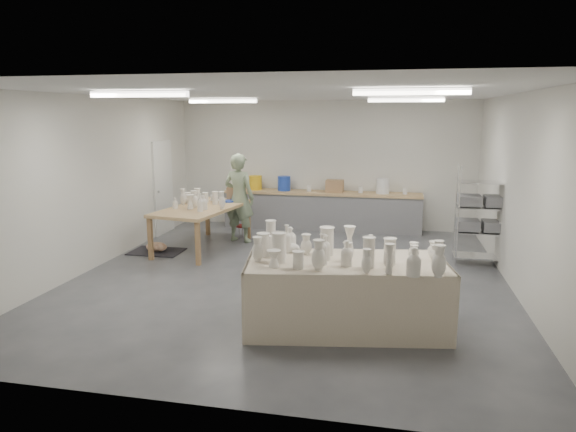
% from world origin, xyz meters
% --- Properties ---
extents(room, '(8.00, 8.02, 3.00)m').
position_xyz_m(room, '(-0.11, 0.08, 2.06)').
color(room, '#424449').
rests_on(room, ground).
extents(back_counter, '(4.60, 0.60, 1.24)m').
position_xyz_m(back_counter, '(-0.01, 3.68, 0.49)').
color(back_counter, tan).
rests_on(back_counter, ground).
extents(wire_shelf, '(0.88, 0.48, 1.80)m').
position_xyz_m(wire_shelf, '(3.20, 1.40, 0.92)').
color(wire_shelf, silver).
rests_on(wire_shelf, ground).
extents(drying_table, '(2.65, 1.57, 1.26)m').
position_xyz_m(drying_table, '(1.09, -1.92, 0.48)').
color(drying_table, olive).
rests_on(drying_table, ground).
extents(work_table, '(1.48, 2.44, 1.22)m').
position_xyz_m(work_table, '(-2.07, 1.53, 0.86)').
color(work_table, tan).
rests_on(work_table, ground).
extents(rug, '(1.00, 0.70, 0.02)m').
position_xyz_m(rug, '(-2.90, 0.98, 0.01)').
color(rug, black).
rests_on(rug, ground).
extents(cat, '(0.47, 0.36, 0.18)m').
position_xyz_m(cat, '(-2.88, 0.97, 0.11)').
color(cat, white).
rests_on(cat, rug).
extents(potter, '(0.77, 0.60, 1.88)m').
position_xyz_m(potter, '(-1.55, 2.17, 0.94)').
color(potter, gray).
rests_on(potter, ground).
extents(red_stool, '(0.31, 0.31, 0.29)m').
position_xyz_m(red_stool, '(-1.55, 2.44, 0.26)').
color(red_stool, '#AD1C18').
rests_on(red_stool, ground).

